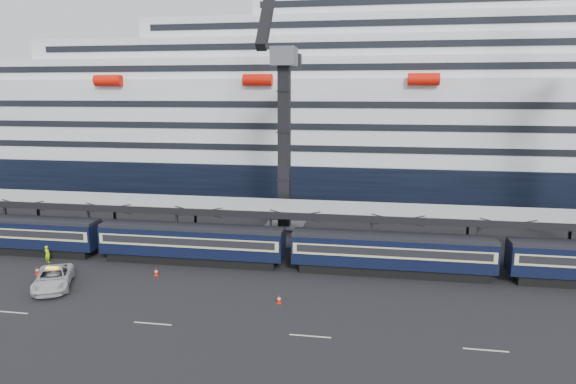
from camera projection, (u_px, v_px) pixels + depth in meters
The scene contains 10 objects.
ground at pixel (503, 326), 38.27m from camera, with size 260.00×260.00×0.00m, color black.
train at pixel (428, 254), 48.29m from camera, with size 133.05×3.00×4.05m.
canopy at pixel (474, 215), 50.80m from camera, with size 130.00×6.25×5.53m.
cruise_ship at pixel (433, 123), 80.56m from camera, with size 214.09×28.84×34.00m.
crane_dark_near at pixel (284, 140), 57.28m from camera, with size 4.50×17.75×35.08m.
pickup_truck at pixel (53, 278), 45.67m from camera, with size 2.95×6.40×1.78m, color #B5B8BC.
worker at pixel (47, 254), 52.43m from camera, with size 0.65×0.43×1.78m, color #A9E70C.
traffic_cone_a at pixel (37, 270), 49.07m from camera, with size 0.43×0.43×0.85m.
traffic_cone_b at pixel (156, 272), 48.75m from camera, with size 0.41×0.41×0.82m.
traffic_cone_c at pixel (279, 299), 42.38m from camera, with size 0.39×0.39×0.78m.
Camera 1 is at (-9.82, -37.84, 17.20)m, focal length 32.00 mm.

